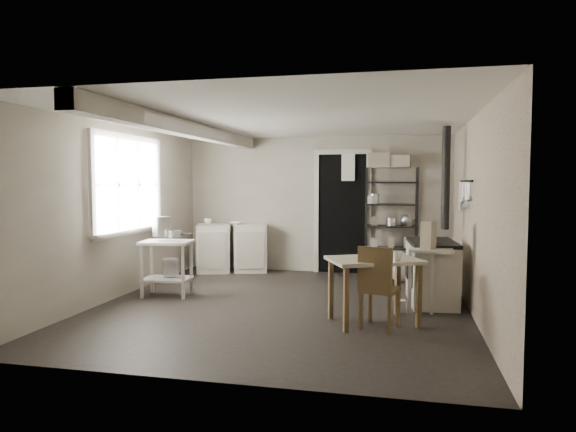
% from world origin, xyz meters
% --- Properties ---
extents(floor, '(5.00, 5.00, 0.00)m').
position_xyz_m(floor, '(0.00, 0.00, 0.00)').
color(floor, black).
rests_on(floor, ground).
extents(ceiling, '(5.00, 5.00, 0.00)m').
position_xyz_m(ceiling, '(0.00, 0.00, 2.30)').
color(ceiling, silver).
rests_on(ceiling, wall_back).
extents(wall_back, '(4.50, 0.02, 2.30)m').
position_xyz_m(wall_back, '(0.00, 2.50, 1.15)').
color(wall_back, '#ACA493').
rests_on(wall_back, ground).
extents(wall_front, '(4.50, 0.02, 2.30)m').
position_xyz_m(wall_front, '(0.00, -2.50, 1.15)').
color(wall_front, '#ACA493').
rests_on(wall_front, ground).
extents(wall_left, '(0.02, 5.00, 2.30)m').
position_xyz_m(wall_left, '(-2.25, 0.00, 1.15)').
color(wall_left, '#ACA493').
rests_on(wall_left, ground).
extents(wall_right, '(0.02, 5.00, 2.30)m').
position_xyz_m(wall_right, '(2.25, 0.00, 1.15)').
color(wall_right, '#ACA493').
rests_on(wall_right, ground).
extents(window, '(0.12, 1.76, 1.28)m').
position_xyz_m(window, '(-2.22, 0.20, 1.50)').
color(window, beige).
rests_on(window, wall_left).
extents(doorway, '(0.96, 0.10, 2.08)m').
position_xyz_m(doorway, '(0.45, 2.47, 1.00)').
color(doorway, beige).
rests_on(doorway, ground).
extents(ceiling_beam, '(0.18, 5.00, 0.18)m').
position_xyz_m(ceiling_beam, '(-1.20, 0.00, 2.20)').
color(ceiling_beam, beige).
rests_on(ceiling_beam, ceiling).
extents(wallpaper_panel, '(0.01, 5.00, 2.30)m').
position_xyz_m(wallpaper_panel, '(2.24, 0.00, 1.15)').
color(wallpaper_panel, '#BBAE98').
rests_on(wallpaper_panel, wall_right).
extents(utensil_rail, '(0.06, 1.20, 0.44)m').
position_xyz_m(utensil_rail, '(2.19, 0.60, 1.55)').
color(utensil_rail, silver).
rests_on(utensil_rail, wall_right).
extents(prep_table, '(0.71, 0.54, 0.75)m').
position_xyz_m(prep_table, '(-1.65, 0.19, 0.40)').
color(prep_table, beige).
rests_on(prep_table, ground).
extents(stockpot, '(0.29, 0.29, 0.27)m').
position_xyz_m(stockpot, '(-1.72, 0.20, 0.94)').
color(stockpot, silver).
rests_on(stockpot, prep_table).
extents(saucepan, '(0.22, 0.22, 0.09)m').
position_xyz_m(saucepan, '(-1.50, 0.14, 0.85)').
color(saucepan, silver).
rests_on(saucepan, prep_table).
extents(bucket, '(0.27, 0.27, 0.23)m').
position_xyz_m(bucket, '(-1.62, 0.25, 0.39)').
color(bucket, silver).
rests_on(bucket, prep_table).
extents(base_cabinets, '(1.34, 0.88, 0.82)m').
position_xyz_m(base_cabinets, '(-1.40, 2.18, 0.46)').
color(base_cabinets, beige).
rests_on(base_cabinets, ground).
extents(mixing_bowl, '(0.32, 0.32, 0.07)m').
position_xyz_m(mixing_bowl, '(-1.31, 2.10, 0.95)').
color(mixing_bowl, white).
rests_on(mixing_bowl, base_cabinets).
extents(counter_cup, '(0.16, 0.16, 0.10)m').
position_xyz_m(counter_cup, '(-1.78, 2.03, 0.97)').
color(counter_cup, white).
rests_on(counter_cup, base_cabinets).
extents(shelf_rack, '(0.85, 0.36, 1.77)m').
position_xyz_m(shelf_rack, '(1.27, 2.31, 0.95)').
color(shelf_rack, black).
rests_on(shelf_rack, ground).
extents(shelf_jar, '(0.10, 0.10, 0.19)m').
position_xyz_m(shelf_jar, '(0.94, 2.26, 1.37)').
color(shelf_jar, white).
rests_on(shelf_jar, shelf_rack).
extents(storage_box_a, '(0.36, 0.32, 0.24)m').
position_xyz_m(storage_box_a, '(1.06, 2.34, 2.01)').
color(storage_box_a, beige).
rests_on(storage_box_a, shelf_rack).
extents(storage_box_b, '(0.33, 0.31, 0.20)m').
position_xyz_m(storage_box_b, '(1.40, 2.35, 1.99)').
color(storage_box_b, beige).
rests_on(storage_box_b, shelf_rack).
extents(stove, '(0.65, 1.05, 0.79)m').
position_xyz_m(stove, '(1.81, 0.55, 0.44)').
color(stove, beige).
rests_on(stove, ground).
extents(stovepipe, '(0.12, 0.12, 1.34)m').
position_xyz_m(stovepipe, '(2.00, 0.98, 1.59)').
color(stovepipe, black).
rests_on(stovepipe, stove).
extents(side_ledge, '(0.52, 0.30, 0.77)m').
position_xyz_m(side_ledge, '(1.77, -0.03, 0.43)').
color(side_ledge, beige).
rests_on(side_ledge, ground).
extents(oats_box, '(0.19, 0.24, 0.32)m').
position_xyz_m(oats_box, '(1.74, -0.03, 1.01)').
color(oats_box, beige).
rests_on(oats_box, side_ledge).
extents(work_table, '(1.13, 0.99, 0.71)m').
position_xyz_m(work_table, '(1.15, -0.56, 0.38)').
color(work_table, beige).
rests_on(work_table, ground).
extents(table_cup, '(0.12, 0.12, 0.10)m').
position_xyz_m(table_cup, '(1.39, -0.67, 0.81)').
color(table_cup, white).
rests_on(table_cup, work_table).
extents(chair, '(0.45, 0.46, 0.88)m').
position_xyz_m(chair, '(1.22, -0.73, 0.48)').
color(chair, '#513D23').
rests_on(chair, ground).
extents(flour_sack, '(0.39, 0.34, 0.47)m').
position_xyz_m(flour_sack, '(1.43, 1.86, 0.24)').
color(flour_sack, silver).
rests_on(flour_sack, ground).
extents(floor_crock, '(0.14, 0.14, 0.14)m').
position_xyz_m(floor_crock, '(1.44, 0.00, 0.08)').
color(floor_crock, white).
rests_on(floor_crock, ground).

